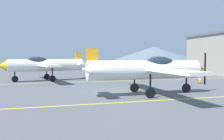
% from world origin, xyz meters
% --- Properties ---
extents(ground_plane, '(400.00, 400.00, 0.00)m').
position_xyz_m(ground_plane, '(0.00, 0.00, 0.00)').
color(ground_plane, '#54565B').
extents(apron_line_near, '(80.00, 0.16, 0.01)m').
position_xyz_m(apron_line_near, '(0.00, -3.13, 0.01)').
color(apron_line_near, yellow).
rests_on(apron_line_near, ground_plane).
extents(apron_line_far, '(80.00, 0.16, 0.01)m').
position_xyz_m(apron_line_far, '(0.00, 7.39, 0.01)').
color(apron_line_far, yellow).
rests_on(apron_line_far, ground_plane).
extents(airplane_near, '(8.40, 9.69, 2.91)m').
position_xyz_m(airplane_near, '(1.21, -1.11, 1.64)').
color(airplane_near, white).
rests_on(airplane_near, ground_plane).
extents(airplane_mid, '(8.52, 9.69, 2.91)m').
position_xyz_m(airplane_mid, '(-5.54, 9.49, 1.64)').
color(airplane_mid, white).
rests_on(airplane_mid, ground_plane).
extents(traffic_cone_front, '(0.36, 0.36, 0.59)m').
position_xyz_m(traffic_cone_front, '(8.47, 3.47, 0.29)').
color(traffic_cone_front, black).
rests_on(traffic_cone_front, ground_plane).
extents(hill_centerleft, '(65.89, 65.89, 10.69)m').
position_xyz_m(hill_centerleft, '(73.06, 145.15, 5.35)').
color(hill_centerleft, slate).
rests_on(hill_centerleft, ground_plane).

